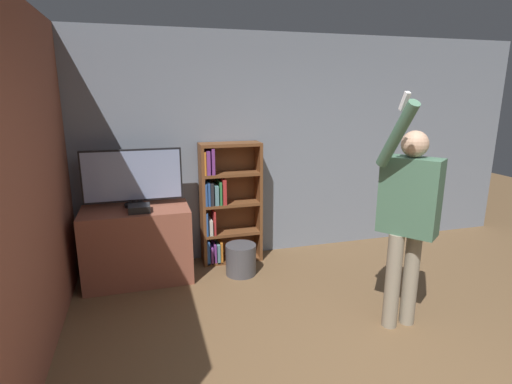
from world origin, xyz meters
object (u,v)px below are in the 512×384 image
television (133,177)px  game_console (139,208)px  waste_bin (241,259)px  bookshelf (225,204)px  person (409,211)px

television → game_console: television is taller
game_console → waste_bin: (1.06, -0.06, -0.67)m
bookshelf → waste_bin: size_ratio=4.14×
person → bookshelf: bearing=176.2°
person → waste_bin: 1.97m
television → game_console: bearing=-78.4°
television → person: (2.21, -1.67, -0.08)m
waste_bin → game_console: bearing=176.5°
waste_bin → bookshelf: bearing=100.7°
person → waste_bin: size_ratio=5.78×
game_console → waste_bin: 1.26m
bookshelf → waste_bin: bookshelf is taller
person → game_console: bearing=-160.7°
bookshelf → person: size_ratio=0.72×
game_console → person: bearing=-33.7°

